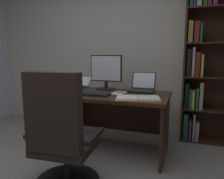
# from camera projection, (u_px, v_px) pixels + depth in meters

# --- Properties ---
(wall_back) EXTENTS (5.29, 0.12, 2.88)m
(wall_back) POSITION_uv_depth(u_px,v_px,m) (123.00, 40.00, 3.53)
(wall_back) COLOR beige
(wall_back) RESTS_ON ground
(desk) EXTENTS (1.52, 0.81, 0.73)m
(desk) POSITION_uv_depth(u_px,v_px,m) (109.00, 107.00, 2.81)
(desk) COLOR #381E14
(desk) RESTS_ON ground
(bookshelf) EXTENTS (0.93, 0.34, 2.27)m
(bookshelf) POSITION_uv_depth(u_px,v_px,m) (210.00, 61.00, 2.92)
(bookshelf) COLOR #381E14
(bookshelf) RESTS_ON ground
(office_chair) EXTENTS (0.64, 0.60, 1.07)m
(office_chair) POSITION_uv_depth(u_px,v_px,m) (61.00, 143.00, 1.88)
(office_chair) COLOR black
(office_chair) RESTS_ON ground
(monitor) EXTENTS (0.45, 0.16, 0.47)m
(monitor) POSITION_uv_depth(u_px,v_px,m) (106.00, 72.00, 2.96)
(monitor) COLOR black
(monitor) RESTS_ON desk
(laptop) EXTENTS (0.32, 0.32, 0.24)m
(laptop) POSITION_uv_depth(u_px,v_px,m) (142.00, 87.00, 2.84)
(laptop) COLOR black
(laptop) RESTS_ON desk
(keyboard) EXTENTS (0.42, 0.15, 0.02)m
(keyboard) POSITION_uv_depth(u_px,v_px,m) (92.00, 94.00, 2.57)
(keyboard) COLOR black
(keyboard) RESTS_ON desk
(computer_mouse) EXTENTS (0.06, 0.10, 0.04)m
(computer_mouse) POSITION_uv_depth(u_px,v_px,m) (70.00, 92.00, 2.67)
(computer_mouse) COLOR black
(computer_mouse) RESTS_ON desk
(reading_stand_with_book) EXTENTS (0.33, 0.24, 0.14)m
(reading_stand_with_book) POSITION_uv_depth(u_px,v_px,m) (80.00, 82.00, 3.17)
(reading_stand_with_book) COLOR black
(reading_stand_with_book) RESTS_ON desk
(open_binder) EXTENTS (0.52, 0.37, 0.02)m
(open_binder) POSITION_uv_depth(u_px,v_px,m) (138.00, 98.00, 2.34)
(open_binder) COLOR yellow
(open_binder) RESTS_ON desk
(notepad) EXTENTS (0.17, 0.23, 0.01)m
(notepad) POSITION_uv_depth(u_px,v_px,m) (119.00, 93.00, 2.67)
(notepad) COLOR white
(notepad) RESTS_ON desk
(pen) EXTENTS (0.14, 0.04, 0.01)m
(pen) POSITION_uv_depth(u_px,v_px,m) (120.00, 93.00, 2.66)
(pen) COLOR black
(pen) RESTS_ON notepad
(coffee_mug) EXTENTS (0.09, 0.09, 0.09)m
(coffee_mug) POSITION_uv_depth(u_px,v_px,m) (68.00, 88.00, 2.87)
(coffee_mug) COLOR maroon
(coffee_mug) RESTS_ON desk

